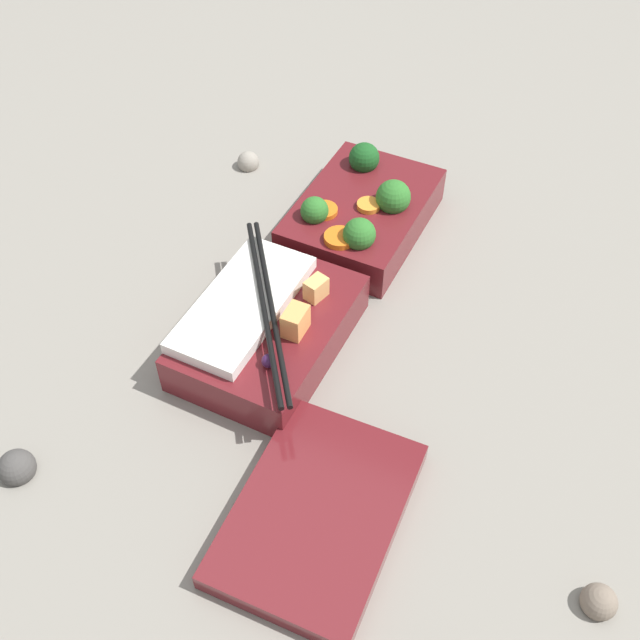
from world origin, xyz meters
name	(u,v)px	position (x,y,z in m)	size (l,w,h in m)	color
ground_plane	(325,281)	(0.00, 0.00, 0.00)	(3.00, 3.00, 0.00)	gray
bento_tray_vegetable	(365,213)	(-0.09, 0.00, 0.02)	(0.18, 0.12, 0.07)	maroon
bento_tray_rice	(267,328)	(0.10, -0.01, 0.02)	(0.19, 0.14, 0.07)	maroon
bento_lid	(318,513)	(0.24, 0.11, 0.01)	(0.17, 0.12, 0.02)	maroon
pebble_0	(17,467)	(0.31, -0.13, 0.01)	(0.03, 0.03, 0.03)	#474442
pebble_1	(248,162)	(-0.13, -0.17, 0.01)	(0.03, 0.03, 0.03)	gray
pebble_2	(599,602)	(0.21, 0.32, 0.01)	(0.03, 0.03, 0.03)	#7A6B5B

